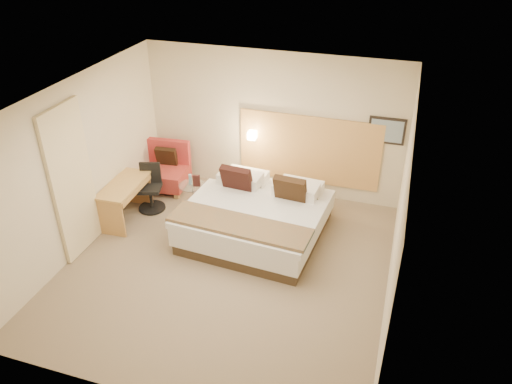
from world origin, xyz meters
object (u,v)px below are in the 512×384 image
(bed, at_px, (257,217))
(desk_chair, at_px, (151,191))
(lounge_chair, at_px, (165,170))
(side_table, at_px, (193,196))
(desk, at_px, (126,192))

(bed, bearing_deg, desk_chair, 174.00)
(lounge_chair, xyz_separation_m, side_table, (0.86, -0.64, -0.06))
(side_table, bearing_deg, desk, -149.21)
(side_table, height_order, desk, desk)
(desk_chair, bearing_deg, desk, -116.61)
(bed, bearing_deg, side_table, 164.68)
(bed, xyz_separation_m, lounge_chair, (-2.17, 1.00, 0.01))
(side_table, xyz_separation_m, desk_chair, (-0.76, -0.14, 0.06))
(side_table, distance_m, desk_chair, 0.78)
(bed, distance_m, side_table, 1.36)
(bed, relative_size, desk, 2.02)
(lounge_chair, bearing_deg, desk_chair, -82.98)
(desk, xyz_separation_m, desk_chair, (0.22, 0.45, -0.20))
(bed, xyz_separation_m, desk_chair, (-2.07, 0.22, 0.01))
(lounge_chair, bearing_deg, side_table, -36.73)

